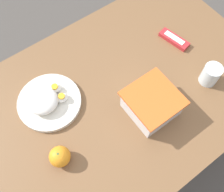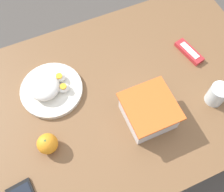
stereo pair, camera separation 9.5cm
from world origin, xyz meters
The scene contains 7 objects.
ground_plane centered at (0.00, 0.00, 0.00)m, with size 10.00×10.00×0.00m, color #4C4742.
table centered at (0.00, 0.00, 0.65)m, with size 1.27×0.79×0.74m.
food_container centered at (-0.08, 0.12, 0.78)m, with size 0.17×0.17×0.10m.
orange_fruit centered at (0.27, 0.09, 0.77)m, with size 0.07×0.07×0.07m.
rice_plate centered at (0.20, -0.12, 0.76)m, with size 0.23×0.23×0.07m.
candy_bar centered at (-0.37, -0.06, 0.74)m, with size 0.07×0.14×0.02m.
drinking_glass centered at (-0.34, 0.16, 0.78)m, with size 0.07×0.07×0.08m.
Camera 2 is at (0.18, 0.40, 1.61)m, focal length 42.00 mm.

